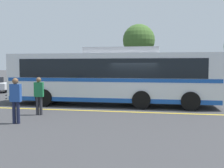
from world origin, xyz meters
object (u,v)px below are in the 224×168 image
(tree_0, at_px, (139,41))
(transit_bus, at_px, (112,76))
(parked_car_2, at_px, (133,85))
(pedestrian_1, at_px, (39,93))
(parked_car_1, at_px, (57,84))
(pedestrian_2, at_px, (16,97))

(tree_0, bearing_deg, transit_bus, -93.16)
(parked_car_2, distance_m, tree_0, 7.24)
(parked_car_2, height_order, pedestrian_1, pedestrian_1)
(transit_bus, xyz_separation_m, parked_car_2, (0.71, 5.52, -0.95))
(parked_car_2, relative_size, tree_0, 0.62)
(pedestrian_1, bearing_deg, parked_car_1, -81.63)
(parked_car_2, bearing_deg, tree_0, 179.00)
(parked_car_1, distance_m, pedestrian_2, 11.72)
(pedestrian_2, bearing_deg, parked_car_2, 65.57)
(parked_car_2, relative_size, pedestrian_1, 2.26)
(parked_car_1, xyz_separation_m, tree_0, (6.43, 5.83, 4.11))
(transit_bus, distance_m, pedestrian_2, 6.44)
(parked_car_1, bearing_deg, pedestrian_2, 14.54)
(pedestrian_2, bearing_deg, transit_bus, 56.33)
(parked_car_1, height_order, parked_car_2, parked_car_2)
(pedestrian_1, relative_size, pedestrian_2, 0.97)
(parked_car_1, bearing_deg, pedestrian_1, 17.65)
(parked_car_1, distance_m, parked_car_2, 6.51)
(transit_bus, bearing_deg, parked_car_1, 45.50)
(transit_bus, distance_m, parked_car_2, 5.65)
(pedestrian_2, bearing_deg, tree_0, 71.81)
(parked_car_1, distance_m, pedestrian_1, 9.89)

